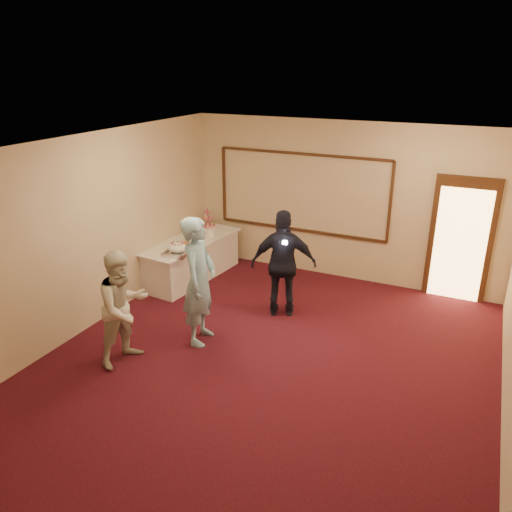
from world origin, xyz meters
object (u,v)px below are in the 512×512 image
at_px(buffet_table, 191,259).
at_px(cupcake_stand, 208,219).
at_px(guest, 284,264).
at_px(plate_stack_b, 210,232).
at_px(pavlova_tray, 177,249).
at_px(plate_stack_a, 191,237).
at_px(tart, 188,244).
at_px(woman, 124,307).
at_px(man, 199,281).

xyz_separation_m(buffet_table, cupcake_stand, (-0.16, 0.94, 0.53)).
distance_m(buffet_table, guest, 2.34).
bearing_deg(buffet_table, plate_stack_b, 59.45).
xyz_separation_m(pavlova_tray, plate_stack_a, (-0.17, 0.71, -0.01)).
bearing_deg(cupcake_stand, tart, -76.91).
height_order(cupcake_stand, guest, guest).
bearing_deg(pavlova_tray, woman, -75.74).
distance_m(buffet_table, tart, 0.51).
bearing_deg(buffet_table, guest, -16.32).
distance_m(plate_stack_a, man, 2.38).
distance_m(cupcake_stand, plate_stack_a, 0.97).
xyz_separation_m(buffet_table, woman, (0.73, -2.86, 0.44)).
height_order(cupcake_stand, tart, cupcake_stand).
relative_size(buffet_table, pavlova_tray, 3.92).
relative_size(buffet_table, plate_stack_a, 13.01).
height_order(tart, woman, woman).
distance_m(pavlova_tray, tart, 0.45).
bearing_deg(plate_stack_a, tart, -68.90).
xyz_separation_m(buffet_table, plate_stack_b, (0.23, 0.38, 0.46)).
distance_m(tart, man, 2.11).
bearing_deg(plate_stack_b, plate_stack_a, -117.53).
bearing_deg(plate_stack_a, buffet_table, 160.86).
xyz_separation_m(pavlova_tray, cupcake_stand, (-0.35, 1.65, 0.06)).
bearing_deg(plate_stack_b, pavlova_tray, -91.92).
bearing_deg(plate_stack_b, tart, -98.67).
distance_m(cupcake_stand, woman, 3.90).
distance_m(buffet_table, man, 2.47).
bearing_deg(guest, woman, 35.70).
relative_size(pavlova_tray, plate_stack_a, 3.32).
relative_size(tart, woman, 0.16).
bearing_deg(pavlova_tray, plate_stack_a, 103.23).
bearing_deg(plate_stack_b, woman, -81.09).
bearing_deg(woman, cupcake_stand, 26.21).
height_order(cupcake_stand, woman, woman).
height_order(cupcake_stand, plate_stack_a, cupcake_stand).
distance_m(cupcake_stand, man, 3.28).
xyz_separation_m(tart, woman, (0.61, -2.58, 0.03)).
xyz_separation_m(plate_stack_a, man, (1.37, -1.94, 0.13)).
relative_size(cupcake_stand, plate_stack_a, 2.38).
distance_m(plate_stack_a, woman, 2.94).
xyz_separation_m(cupcake_stand, guest, (2.35, -1.58, -0.02)).
height_order(buffet_table, plate_stack_b, plate_stack_b).
height_order(buffet_table, woman, woman).
relative_size(woman, guest, 0.91).
bearing_deg(buffet_table, cupcake_stand, 99.49).
height_order(plate_stack_a, plate_stack_b, plate_stack_a).
xyz_separation_m(pavlova_tray, plate_stack_b, (0.04, 1.10, -0.01)).
xyz_separation_m(man, guest, (0.80, 1.31, -0.07)).
distance_m(plate_stack_a, plate_stack_b, 0.44).
relative_size(plate_stack_a, man, 0.09).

